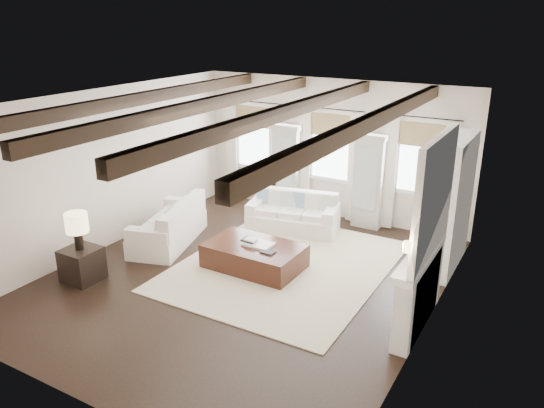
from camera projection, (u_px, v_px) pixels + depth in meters
The scene contains 16 objects.
ground at pixel (245, 278), 9.64m from camera, with size 7.50×7.50×0.00m, color black.
room_shell at pixel (306, 172), 9.38m from camera, with size 6.54×7.54×3.22m.
area_rug at pixel (285, 265), 10.10m from camera, with size 3.64×4.44×0.02m, color beige.
sofa_back at pixel (294, 215), 11.71m from camera, with size 2.10×1.27×0.84m.
sofa_left at pixel (171, 227), 11.02m from camera, with size 1.50×2.27×0.89m.
ottoman at pixel (255, 256), 9.97m from camera, with size 1.78×1.11×0.47m, color black.
tray at pixel (259, 244), 9.87m from camera, with size 0.50×0.38×0.04m, color white.
book_lower at pixel (249, 240), 9.95m from camera, with size 0.26×0.20×0.04m, color #262628.
book_upper at pixel (251, 240), 9.89m from camera, with size 0.22×0.17×0.03m, color beige.
book_loose at pixel (268, 252), 9.55m from camera, with size 0.24×0.18×0.03m, color #262628.
side_table_front at pixel (82, 264), 9.49m from camera, with size 0.60×0.60×0.60m, color black.
lamp_front at pixel (77, 225), 9.23m from camera, with size 0.40×0.40×0.68m.
side_table_back at pixel (274, 200), 12.87m from camera, with size 0.37×0.37×0.56m, color black.
lamp_back at pixel (274, 173), 12.64m from camera, with size 0.34×0.34×0.58m.
candlestick_near at pixel (398, 310), 7.95m from camera, with size 0.17×0.17×0.83m.
candlestick_far at pixel (406, 298), 8.28m from camera, with size 0.17×0.17×0.84m.
Camera 1 is at (4.71, -7.22, 4.53)m, focal length 35.00 mm.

